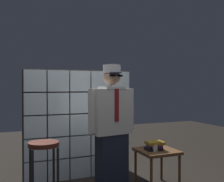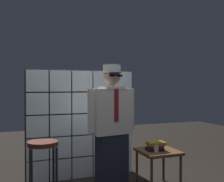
# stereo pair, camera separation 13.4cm
# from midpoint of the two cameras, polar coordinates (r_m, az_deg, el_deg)

# --- Properties ---
(glass_block_wall) EXTENTS (1.69, 0.10, 1.69)m
(glass_block_wall) POSITION_cam_midpoint_polar(r_m,az_deg,el_deg) (4.14, -5.66, -7.16)
(glass_block_wall) COLOR silver
(glass_block_wall) RESTS_ON ground
(standing_person) EXTENTS (0.68, 0.33, 1.69)m
(standing_person) POSITION_cam_midpoint_polar(r_m,az_deg,el_deg) (3.36, 1.12, -8.13)
(standing_person) COLOR #1E2333
(standing_person) RESTS_ON ground
(bar_stool) EXTENTS (0.34, 0.34, 0.79)m
(bar_stool) POSITION_cam_midpoint_polar(r_m,az_deg,el_deg) (3.13, -13.55, -14.23)
(bar_stool) COLOR #592319
(bar_stool) RESTS_ON ground
(side_table) EXTENTS (0.52, 0.52, 0.53)m
(side_table) POSITION_cam_midpoint_polar(r_m,az_deg,el_deg) (3.81, 11.00, -13.51)
(side_table) COLOR brown
(side_table) RESTS_ON ground
(book_stack) EXTENTS (0.26, 0.19, 0.12)m
(book_stack) POSITION_cam_midpoint_polar(r_m,az_deg,el_deg) (3.75, 10.45, -11.68)
(book_stack) COLOR black
(book_stack) RESTS_ON side_table
(coffee_mug) EXTENTS (0.13, 0.08, 0.09)m
(coffee_mug) POSITION_cam_midpoint_polar(r_m,az_deg,el_deg) (3.70, 10.57, -12.09)
(coffee_mug) COLOR silver
(coffee_mug) RESTS_ON side_table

